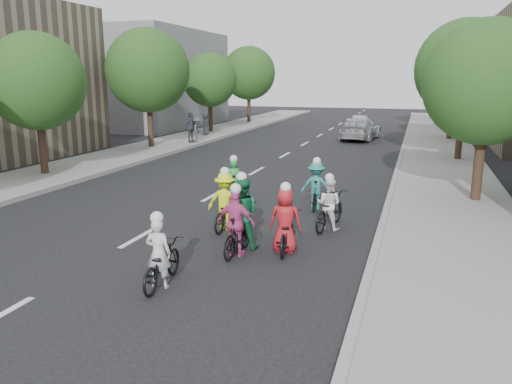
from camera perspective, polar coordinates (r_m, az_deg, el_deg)
The scene contains 27 objects.
ground at distance 13.66m, azimuth -13.01°, elevation -4.95°, with size 120.00×120.00×0.00m, color black.
sidewalk_left at distance 26.10m, azimuth -16.91°, elevation 3.46°, with size 4.00×80.00×0.15m, color gray.
curb_left at distance 25.04m, azimuth -13.24°, elevation 3.33°, with size 0.18×80.00×0.18m, color #999993.
sidewalk_right at distance 21.51m, azimuth 20.80°, elevation 1.25°, with size 4.00×80.00×0.15m, color gray.
curb_right at distance 21.49m, azimuth 15.62°, elevation 1.65°, with size 0.18×80.00×0.18m, color #999993.
bldg_sw at distance 45.27m, azimuth -12.57°, elevation 12.49°, with size 10.00×14.00×8.00m, color slate.
tree_l_2 at distance 22.76m, azimuth -23.81°, elevation 11.48°, with size 4.00×4.00×5.97m.
tree_l_3 at distance 30.11m, azimuth -12.26°, elevation 13.41°, with size 4.80×4.80×6.93m.
tree_l_4 at distance 38.18m, azimuth -5.30°, elevation 12.65°, with size 4.00×4.00×5.97m.
tree_l_5 at distance 46.59m, azimuth -0.83°, elevation 13.43°, with size 4.80×4.80×6.93m.
tree_r_0 at distance 17.80m, azimuth 24.88°, elevation 11.27°, with size 4.00×4.00×5.97m.
tree_r_1 at distance 26.77m, azimuth 22.84°, elevation 12.81°, with size 4.80×4.80×6.93m.
tree_r_2 at distance 35.75m, azimuth 21.66°, elevation 11.80°, with size 4.00×4.00×5.97m.
tree_r_3 at distance 44.74m, azimuth 21.07°, elevation 12.61°, with size 4.80×4.80×6.93m.
cyclist_0 at distance 10.30m, azimuth -10.84°, elevation -7.75°, with size 0.76×1.78×1.57m.
cyclist_1 at distance 12.32m, azimuth -1.54°, elevation -3.07°, with size 0.95×1.94×1.91m.
cyclist_2 at distance 13.81m, azimuth -3.46°, elevation -1.67°, with size 1.04×1.77×1.76m.
cyclist_3 at distance 11.76m, azimuth -2.20°, elevation -4.27°, with size 0.96×1.63×1.76m.
cyclist_4 at distance 12.05m, azimuth 3.42°, elevation -4.07°, with size 0.83×1.84×1.73m.
cyclist_5 at distance 16.80m, azimuth -2.46°, elevation 0.74°, with size 0.74×1.68×1.62m.
cyclist_6 at distance 14.00m, azimuth 8.33°, elevation -1.85°, with size 1.02×2.04×1.58m.
cyclist_7 at distance 15.99m, azimuth 6.91°, elevation 0.32°, with size 1.03×1.65×1.69m.
follow_car_lead at distance 34.82m, azimuth 11.86°, elevation 7.09°, with size 2.07×5.09×1.48m, color #B5B5BA.
follow_car_trail at distance 40.35m, azimuth 11.82°, elevation 7.77°, with size 1.60×3.97×1.35m, color silver.
spectator_0 at distance 31.76m, azimuth -6.75°, elevation 7.08°, with size 1.00×0.58×1.55m, color #4B4B58.
spectator_1 at distance 31.68m, azimuth -7.48°, elevation 7.33°, with size 1.09×0.46×1.86m, color #464751.
spectator_2 at distance 35.75m, azimuth -5.78°, elevation 7.74°, with size 0.75×0.49×1.54m, color #50505E.
Camera 1 is at (6.83, -11.09, 4.12)m, focal length 35.00 mm.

